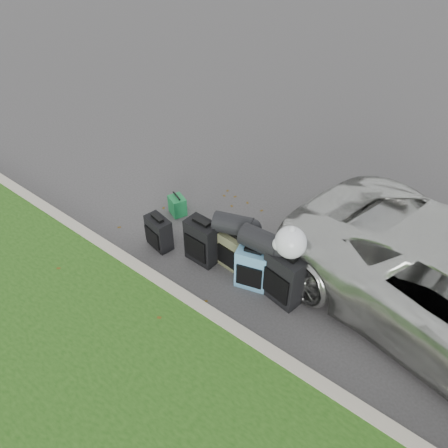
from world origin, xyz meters
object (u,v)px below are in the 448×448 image
Objects in this scene: suitcase_small_black at (159,233)px; suitcase_olive at (234,251)px; suitcase_teal at (252,268)px; tote_green at (177,206)px; suitcase_large_black_left at (202,241)px; suitcase_large_black_right at (284,278)px; tote_navy at (198,231)px.

suitcase_olive is (1.21, 0.38, 0.03)m from suitcase_small_black.
tote_green is (-2.03, 0.58, -0.16)m from suitcase_teal.
suitcase_large_black_left is 1.42m from suitcase_large_black_right.
tote_navy is (-1.31, 0.30, -0.18)m from suitcase_teal.
suitcase_small_black is at bearing -157.96° from suitcase_olive.
suitcase_large_black_right is 2.36× the size of tote_green.
suitcase_large_black_right reaches higher than suitcase_teal.
tote_green is at bearing 134.51° from tote_navy.
suitcase_small_black is 0.77m from suitcase_large_black_left.
suitcase_small_black is 1.92× the size of tote_navy.
suitcase_large_black_right is 2.77× the size of tote_navy.
tote_green is (-1.11, 0.61, -0.19)m from suitcase_large_black_left.
suitcase_olive is 1.64m from tote_green.
suitcase_large_black_left reaches higher than suitcase_olive.
tote_green is at bearing 178.10° from suitcase_large_black_right.
suitcase_large_black_left is at bearing -166.51° from suitcase_large_black_right.
tote_green is (-1.58, 0.43, -0.13)m from suitcase_olive.
suitcase_large_black_right reaches higher than suitcase_small_black.
tote_green is at bearing 125.14° from suitcase_small_black.
suitcase_large_black_left is 1.19× the size of suitcase_olive.
suitcase_small_black is 0.84× the size of suitcase_teal.
suitcase_large_black_left is 2.50× the size of tote_navy.
suitcase_olive reaches higher than tote_green.
suitcase_small_black is 0.69× the size of suitcase_large_black_right.
suitcase_olive is at bearing -175.71° from suitcase_large_black_right.
suitcase_large_black_right is 1.84m from tote_navy.
suitcase_large_black_left is at bearing -154.19° from suitcase_olive.
tote_green is (-0.37, 0.81, -0.11)m from suitcase_small_black.
suitcase_teal is at bearing 3.49° from suitcase_large_black_left.
suitcase_teal reaches higher than tote_navy.
suitcase_small_black is 0.91× the size of suitcase_olive.
tote_navy is (0.73, -0.28, -0.03)m from tote_green.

